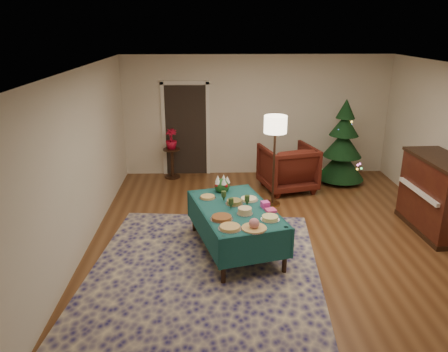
{
  "coord_description": "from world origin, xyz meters",
  "views": [
    {
      "loc": [
        -1.09,
        -6.24,
        3.29
      ],
      "look_at": [
        -0.84,
        0.66,
        0.9
      ],
      "focal_mm": 35.0,
      "sensor_mm": 36.0,
      "label": 1
    }
  ],
  "objects_px": {
    "buffet_table": "(235,216)",
    "piano": "(437,196)",
    "floor_lamp": "(275,130)",
    "gift_box": "(265,205)",
    "armchair": "(288,166)",
    "side_table": "(172,164)",
    "potted_plant": "(171,143)",
    "christmas_tree": "(343,146)"
  },
  "relations": [
    {
      "from": "piano",
      "to": "potted_plant",
      "type": "bearing_deg",
      "value": 147.85
    },
    {
      "from": "christmas_tree",
      "to": "piano",
      "type": "xyz_separation_m",
      "value": [
        0.86,
        -2.46,
        -0.2
      ]
    },
    {
      "from": "buffet_table",
      "to": "piano",
      "type": "relative_size",
      "value": 1.36
    },
    {
      "from": "piano",
      "to": "buffet_table",
      "type": "bearing_deg",
      "value": -170.35
    },
    {
      "from": "potted_plant",
      "to": "piano",
      "type": "xyz_separation_m",
      "value": [
        4.59,
        -2.88,
        -0.18
      ]
    },
    {
      "from": "floor_lamp",
      "to": "side_table",
      "type": "xyz_separation_m",
      "value": [
        -2.05,
        1.67,
        -1.15
      ]
    },
    {
      "from": "buffet_table",
      "to": "armchair",
      "type": "height_order",
      "value": "armchair"
    },
    {
      "from": "floor_lamp",
      "to": "christmas_tree",
      "type": "distance_m",
      "value": 2.19
    },
    {
      "from": "floor_lamp",
      "to": "side_table",
      "type": "distance_m",
      "value": 2.88
    },
    {
      "from": "potted_plant",
      "to": "side_table",
      "type": "bearing_deg",
      "value": 0.0
    },
    {
      "from": "floor_lamp",
      "to": "christmas_tree",
      "type": "height_order",
      "value": "christmas_tree"
    },
    {
      "from": "buffet_table",
      "to": "piano",
      "type": "xyz_separation_m",
      "value": [
        3.37,
        0.57,
        0.05
      ]
    },
    {
      "from": "armchair",
      "to": "christmas_tree",
      "type": "height_order",
      "value": "christmas_tree"
    },
    {
      "from": "side_table",
      "to": "armchair",
      "type": "bearing_deg",
      "value": -18.93
    },
    {
      "from": "buffet_table",
      "to": "potted_plant",
      "type": "distance_m",
      "value": 3.67
    },
    {
      "from": "gift_box",
      "to": "christmas_tree",
      "type": "bearing_deg",
      "value": 55.78
    },
    {
      "from": "armchair",
      "to": "piano",
      "type": "bearing_deg",
      "value": 122.04
    },
    {
      "from": "buffet_table",
      "to": "side_table",
      "type": "height_order",
      "value": "buffet_table"
    },
    {
      "from": "gift_box",
      "to": "christmas_tree",
      "type": "distance_m",
      "value": 3.67
    },
    {
      "from": "gift_box",
      "to": "floor_lamp",
      "type": "relative_size",
      "value": 0.07
    },
    {
      "from": "gift_box",
      "to": "potted_plant",
      "type": "xyz_separation_m",
      "value": [
        -1.66,
        3.46,
        0.05
      ]
    },
    {
      "from": "floor_lamp",
      "to": "piano",
      "type": "xyz_separation_m",
      "value": [
        2.54,
        -1.21,
        -0.85
      ]
    },
    {
      "from": "buffet_table",
      "to": "gift_box",
      "type": "bearing_deg",
      "value": -0.57
    },
    {
      "from": "floor_lamp",
      "to": "christmas_tree",
      "type": "relative_size",
      "value": 0.95
    },
    {
      "from": "gift_box",
      "to": "buffet_table",
      "type": "bearing_deg",
      "value": 179.43
    },
    {
      "from": "gift_box",
      "to": "armchair",
      "type": "bearing_deg",
      "value": 72.78
    },
    {
      "from": "buffet_table",
      "to": "floor_lamp",
      "type": "relative_size",
      "value": 1.17
    },
    {
      "from": "side_table",
      "to": "potted_plant",
      "type": "distance_m",
      "value": 0.47
    },
    {
      "from": "armchair",
      "to": "floor_lamp",
      "type": "bearing_deg",
      "value": 48.8
    },
    {
      "from": "buffet_table",
      "to": "christmas_tree",
      "type": "distance_m",
      "value": 3.94
    },
    {
      "from": "buffet_table",
      "to": "floor_lamp",
      "type": "distance_m",
      "value": 2.17
    },
    {
      "from": "armchair",
      "to": "floor_lamp",
      "type": "xyz_separation_m",
      "value": [
        -0.42,
        -0.82,
        0.95
      ]
    },
    {
      "from": "floor_lamp",
      "to": "christmas_tree",
      "type": "xyz_separation_m",
      "value": [
        1.68,
        1.25,
        -0.65
      ]
    },
    {
      "from": "christmas_tree",
      "to": "armchair",
      "type": "bearing_deg",
      "value": -161.33
    },
    {
      "from": "buffet_table",
      "to": "floor_lamp",
      "type": "bearing_deg",
      "value": 65.05
    },
    {
      "from": "potted_plant",
      "to": "christmas_tree",
      "type": "xyz_separation_m",
      "value": [
        3.73,
        -0.42,
        0.02
      ]
    },
    {
      "from": "floor_lamp",
      "to": "armchair",
      "type": "bearing_deg",
      "value": 62.85
    },
    {
      "from": "floor_lamp",
      "to": "piano",
      "type": "height_order",
      "value": "floor_lamp"
    },
    {
      "from": "armchair",
      "to": "christmas_tree",
      "type": "distance_m",
      "value": 1.36
    },
    {
      "from": "armchair",
      "to": "side_table",
      "type": "distance_m",
      "value": 2.62
    },
    {
      "from": "side_table",
      "to": "piano",
      "type": "xyz_separation_m",
      "value": [
        4.59,
        -2.88,
        0.29
      ]
    },
    {
      "from": "buffet_table",
      "to": "armchair",
      "type": "bearing_deg",
      "value": 64.35
    }
  ]
}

